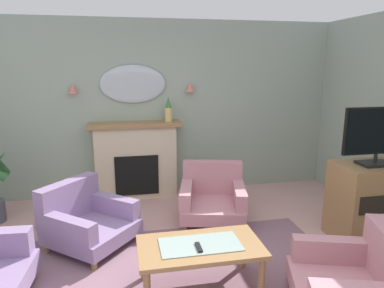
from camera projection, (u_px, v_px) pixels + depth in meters
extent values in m
cube|color=#93A393|center=(155.00, 109.00, 5.38)|extent=(6.60, 0.10, 2.65)
cube|color=beige|center=(136.00, 162.00, 5.29)|extent=(1.20, 0.28, 1.10)
cube|color=black|center=(137.00, 175.00, 5.23)|extent=(0.64, 0.12, 0.60)
cube|color=olive|center=(135.00, 124.00, 5.14)|extent=(1.36, 0.36, 0.06)
cylinder|color=tan|center=(169.00, 115.00, 5.19)|extent=(0.11, 0.11, 0.21)
cone|color=#38753D|center=(168.00, 102.00, 5.15)|extent=(0.10, 0.10, 0.16)
ellipsoid|color=#B2BCC6|center=(133.00, 84.00, 5.16)|extent=(0.96, 0.06, 0.56)
cone|color=#D17066|center=(73.00, 88.00, 4.96)|extent=(0.14, 0.14, 0.14)
cone|color=#D17066|center=(190.00, 87.00, 5.28)|extent=(0.14, 0.14, 0.14)
cube|color=olive|center=(200.00, 247.00, 3.09)|extent=(1.10, 0.60, 0.04)
cube|color=#8C9E99|center=(200.00, 244.00, 3.08)|extent=(0.72, 0.36, 0.01)
cylinder|color=olive|center=(262.00, 278.00, 3.00)|extent=(0.06, 0.06, 0.40)
cylinder|color=olive|center=(143.00, 260.00, 3.27)|extent=(0.06, 0.06, 0.40)
cylinder|color=olive|center=(243.00, 250.00, 3.46)|extent=(0.06, 0.06, 0.40)
cube|color=black|center=(199.00, 248.00, 3.01)|extent=(0.04, 0.16, 0.02)
cylinder|color=olive|center=(31.00, 275.00, 3.30)|extent=(0.07, 0.07, 0.10)
cube|color=#B77A84|center=(333.00, 250.00, 3.13)|extent=(0.73, 0.35, 0.22)
cylinder|color=olive|center=(292.00, 279.00, 3.23)|extent=(0.06, 0.06, 0.10)
cylinder|color=olive|center=(369.00, 284.00, 3.16)|extent=(0.06, 0.06, 0.10)
cube|color=#B77A84|center=(212.00, 208.00, 4.52)|extent=(0.97, 0.97, 0.16)
cube|color=#B77A84|center=(212.00, 177.00, 4.78)|extent=(0.82, 0.34, 0.45)
cube|color=#B77A84|center=(186.00, 194.00, 4.49)|extent=(0.31, 0.73, 0.22)
cube|color=#B77A84|center=(239.00, 194.00, 4.47)|extent=(0.31, 0.73, 0.22)
cylinder|color=olive|center=(185.00, 229.00, 4.23)|extent=(0.06, 0.06, 0.10)
cylinder|color=olive|center=(241.00, 230.00, 4.21)|extent=(0.06, 0.06, 0.10)
cylinder|color=olive|center=(188.00, 206.00, 4.90)|extent=(0.06, 0.06, 0.10)
cylinder|color=olive|center=(236.00, 207.00, 4.87)|extent=(0.06, 0.06, 0.10)
cube|color=gray|center=(93.00, 231.00, 3.88)|extent=(1.13, 1.13, 0.16)
cube|color=gray|center=(69.00, 200.00, 3.97)|extent=(0.64, 0.72, 0.45)
cube|color=gray|center=(67.00, 228.00, 3.55)|extent=(0.64, 0.57, 0.22)
cube|color=gray|center=(112.00, 205.00, 4.13)|extent=(0.64, 0.57, 0.22)
cylinder|color=olive|center=(94.00, 265.00, 3.46)|extent=(0.06, 0.06, 0.10)
cylinder|color=olive|center=(136.00, 236.00, 4.04)|extent=(0.06, 0.06, 0.10)
cylinder|color=olive|center=(47.00, 248.00, 3.78)|extent=(0.06, 0.06, 0.10)
cylinder|color=olive|center=(93.00, 224.00, 4.36)|extent=(0.06, 0.06, 0.10)
cube|color=olive|center=(369.00, 202.00, 4.02)|extent=(0.80, 0.56, 0.90)
cube|color=black|center=(375.00, 163.00, 3.89)|extent=(0.36, 0.24, 0.03)
cylinder|color=black|center=(375.00, 158.00, 3.88)|extent=(0.04, 0.04, 0.10)
cube|color=black|center=(379.00, 130.00, 3.81)|extent=(0.84, 0.04, 0.52)
cube|color=black|center=(380.00, 131.00, 3.79)|extent=(0.80, 0.01, 0.48)
cone|color=#2D6633|center=(2.00, 165.00, 4.43)|extent=(0.18, 0.42, 0.38)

